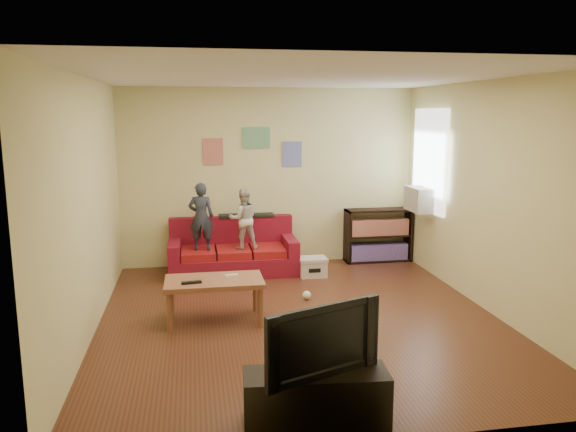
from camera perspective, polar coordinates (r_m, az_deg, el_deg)
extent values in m
cube|color=#582D1B|center=(6.54, 1.20, -10.39)|extent=(4.50, 5.00, 0.01)
cube|color=white|center=(6.13, 1.30, 14.03)|extent=(4.50, 5.00, 0.01)
cube|color=beige|center=(8.64, -1.91, 3.97)|extent=(4.50, 0.01, 2.70)
cube|color=beige|center=(3.81, 8.42, -4.42)|extent=(4.50, 0.01, 2.70)
cube|color=beige|center=(6.18, -19.75, 0.78)|extent=(0.01, 5.00, 2.70)
cube|color=beige|center=(6.98, 19.76, 1.82)|extent=(0.01, 5.00, 2.70)
cube|color=maroon|center=(8.31, -5.58, -4.84)|extent=(1.85, 0.83, 0.28)
cube|color=maroon|center=(8.54, -5.79, -1.72)|extent=(1.85, 0.17, 0.51)
cube|color=maroon|center=(8.24, -11.46, -3.32)|extent=(0.17, 0.83, 0.23)
cube|color=maroon|center=(8.35, 0.16, -2.92)|extent=(0.17, 0.83, 0.23)
cube|color=maroon|center=(8.18, -9.10, -3.77)|extent=(0.48, 0.63, 0.11)
cube|color=maroon|center=(8.20, -5.57, -3.65)|extent=(0.48, 0.63, 0.11)
cube|color=maroon|center=(8.25, -2.07, -3.52)|extent=(0.48, 0.63, 0.11)
cube|color=black|center=(8.51, -4.27, 0.07)|extent=(0.83, 0.20, 0.04)
imported|color=#29303D|center=(8.04, -8.82, -0.07)|extent=(0.38, 0.28, 0.97)
imported|color=beige|center=(8.07, -4.55, -0.28)|extent=(0.44, 0.35, 0.87)
cube|color=#955B3C|center=(6.36, -7.51, -6.62)|extent=(1.09, 0.60, 0.05)
cylinder|color=#955B3C|center=(6.21, -11.96, -9.58)|extent=(0.07, 0.07, 0.44)
cylinder|color=#955B3C|center=(6.24, -2.80, -9.26)|extent=(0.07, 0.07, 0.44)
cylinder|color=#955B3C|center=(6.68, -11.80, -8.15)|extent=(0.07, 0.07, 0.44)
cylinder|color=#955B3C|center=(6.71, -3.32, -7.86)|extent=(0.07, 0.07, 0.44)
cube|color=black|center=(6.23, -9.79, -6.67)|extent=(0.22, 0.08, 0.02)
cube|color=white|center=(6.41, -5.74, -6.06)|extent=(0.15, 0.07, 0.03)
cube|color=black|center=(8.84, 6.00, -2.06)|extent=(0.03, 0.31, 0.84)
cube|color=black|center=(9.16, 12.12, -1.80)|extent=(0.03, 0.31, 0.84)
cube|color=black|center=(9.08, 9.04, -4.41)|extent=(1.05, 0.31, 0.03)
cube|color=black|center=(8.91, 9.19, 0.60)|extent=(1.05, 0.31, 0.03)
cube|color=black|center=(8.99, 9.12, -1.93)|extent=(0.98, 0.31, 0.03)
cube|color=#4E3F8C|center=(9.05, 9.07, -3.55)|extent=(0.92, 0.26, 0.25)
cube|color=brown|center=(8.96, 9.14, -1.06)|extent=(0.92, 0.26, 0.25)
cube|color=white|center=(8.40, 14.16, 5.46)|extent=(0.04, 1.08, 1.48)
cube|color=#B7B2A3|center=(8.41, 13.25, 1.67)|extent=(0.28, 0.55, 0.35)
cube|color=#D87266|center=(8.51, -7.62, 6.49)|extent=(0.30, 0.01, 0.40)
cube|color=#72B27F|center=(8.55, -3.26, 7.93)|extent=(0.42, 0.01, 0.32)
cube|color=#727FCC|center=(8.64, 0.41, 6.31)|extent=(0.30, 0.01, 0.38)
cube|color=silver|center=(8.12, 2.51, -5.35)|extent=(0.38, 0.28, 0.23)
cube|color=silver|center=(8.09, 2.52, -4.41)|extent=(0.40, 0.30, 0.05)
cube|color=black|center=(7.98, 2.74, -5.56)|extent=(0.17, 0.00, 0.06)
cube|color=black|center=(4.45, 2.87, -17.98)|extent=(1.11, 0.44, 0.41)
imported|color=black|center=(4.24, 2.93, -12.22)|extent=(0.95, 0.47, 0.56)
sphere|color=silver|center=(7.15, 1.92, -8.06)|extent=(0.11, 0.11, 0.11)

